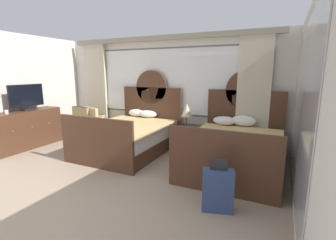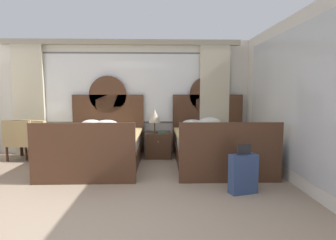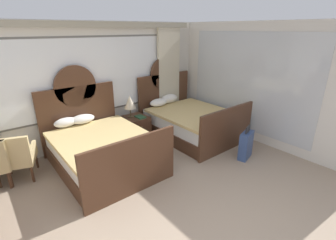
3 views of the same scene
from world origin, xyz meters
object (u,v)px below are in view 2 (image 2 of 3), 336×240
at_px(nightstand_between_beds, 158,145).
at_px(book_on_nightstand, 162,133).
at_px(armchair_by_window_centre, 23,138).
at_px(armchair_by_window_right, 22,138).
at_px(suitcase_on_floor, 243,173).
at_px(bed_near_mirror, 216,146).
at_px(table_lamp_on_nightstand, 155,116).
at_px(armchair_by_window_left, 41,138).
at_px(bed_near_window, 99,147).

height_order(nightstand_between_beds, book_on_nightstand, book_on_nightstand).
height_order(nightstand_between_beds, armchair_by_window_centre, armchair_by_window_centre).
relative_size(armchair_by_window_right, suitcase_on_floor, 1.23).
distance_m(bed_near_mirror, armchair_by_window_right, 4.15).
height_order(bed_near_mirror, armchair_by_window_centre, bed_near_mirror).
relative_size(armchair_by_window_centre, armchair_by_window_right, 1.00).
relative_size(armchair_by_window_centre, suitcase_on_floor, 1.23).
bearing_deg(bed_near_mirror, table_lamp_on_nightstand, 149.92).
height_order(bed_near_mirror, book_on_nightstand, bed_near_mirror).
height_order(armchair_by_window_left, armchair_by_window_centre, same).
bearing_deg(armchair_by_window_centre, bed_near_mirror, -6.84).
bearing_deg(book_on_nightstand, table_lamp_on_nightstand, 134.17).
height_order(bed_near_window, book_on_nightstand, bed_near_window).
distance_m(armchair_by_window_right, suitcase_on_floor, 4.69).
relative_size(bed_near_window, armchair_by_window_right, 2.52).
distance_m(book_on_nightstand, armchair_by_window_right, 3.03).
bearing_deg(table_lamp_on_nightstand, bed_near_window, -146.44).
bearing_deg(bed_near_window, armchair_by_window_left, 159.91).
xyz_separation_m(table_lamp_on_nightstand, book_on_nightstand, (0.16, -0.17, -0.35)).
xyz_separation_m(book_on_nightstand, armchair_by_window_centre, (-3.02, -0.07, -0.11)).
distance_m(bed_near_window, book_on_nightstand, 1.40).
xyz_separation_m(bed_near_mirror, suitcase_on_floor, (0.07, -1.59, -0.09)).
bearing_deg(table_lamp_on_nightstand, nightstand_between_beds, -34.01).
distance_m(table_lamp_on_nightstand, armchair_by_window_centre, 2.91).
height_order(table_lamp_on_nightstand, armchair_by_window_left, table_lamp_on_nightstand).
height_order(armchair_by_window_centre, suitcase_on_floor, armchair_by_window_centre).
distance_m(armchair_by_window_centre, suitcase_on_floor, 4.68).
distance_m(book_on_nightstand, armchair_by_window_left, 2.64).
relative_size(table_lamp_on_nightstand, armchair_by_window_right, 0.60).
xyz_separation_m(bed_near_window, suitcase_on_floor, (2.43, -1.59, -0.09)).
xyz_separation_m(bed_near_mirror, book_on_nightstand, (-1.09, 0.56, 0.19)).
bearing_deg(bed_near_mirror, armchair_by_window_right, 173.16).
distance_m(table_lamp_on_nightstand, armchair_by_window_left, 2.53).
height_order(nightstand_between_beds, table_lamp_on_nightstand, table_lamp_on_nightstand).
bearing_deg(bed_near_mirror, nightstand_between_beds, 150.20).
bearing_deg(armchair_by_window_left, book_on_nightstand, 1.32).
relative_size(bed_near_mirror, table_lamp_on_nightstand, 4.20).
height_order(nightstand_between_beds, suitcase_on_floor, suitcase_on_floor).
relative_size(bed_near_mirror, nightstand_between_beds, 3.72).
height_order(armchair_by_window_centre, armchair_by_window_right, same).
distance_m(book_on_nightstand, armchair_by_window_centre, 3.03).
distance_m(armchair_by_window_left, armchair_by_window_centre, 0.38).
bearing_deg(bed_near_mirror, suitcase_on_floor, -87.40).
relative_size(bed_near_mirror, book_on_nightstand, 8.54).
distance_m(book_on_nightstand, suitcase_on_floor, 2.46).
bearing_deg(armchair_by_window_centre, armchair_by_window_left, 0.71).
xyz_separation_m(armchair_by_window_centre, suitcase_on_floor, (4.19, -2.09, -0.17)).
bearing_deg(armchair_by_window_right, bed_near_window, -15.78).
xyz_separation_m(armchair_by_window_centre, armchair_by_window_right, (-0.01, 0.00, 0.00)).
distance_m(bed_near_window, armchair_by_window_centre, 1.83).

